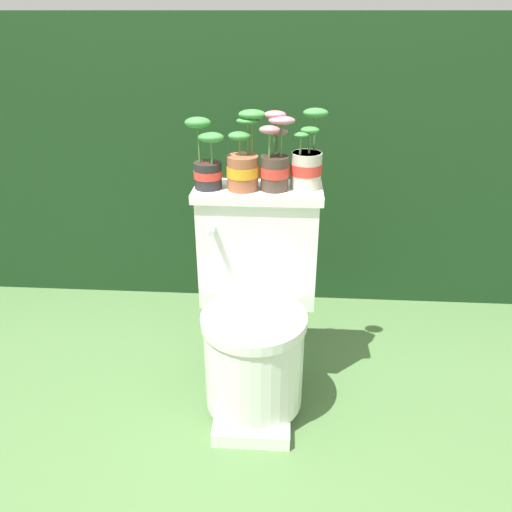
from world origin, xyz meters
TOP-DOWN VIEW (x-y plane):
  - ground_plane at (0.00, 0.00)m, footprint 12.00×12.00m
  - hedge_backdrop at (0.00, 1.33)m, footprint 4.05×1.07m
  - toilet at (0.07, 0.06)m, footprint 0.43×0.49m
  - potted_plant_left at (-0.10, 0.17)m, footprint 0.13×0.10m
  - potted_plant_midleft at (0.02, 0.17)m, footprint 0.13×0.11m
  - potted_plant_middle at (0.12, 0.18)m, footprint 0.11×0.11m
  - potted_plant_midright at (0.23, 0.20)m, footprint 0.12×0.11m

SIDE VIEW (x-z plane):
  - ground_plane at x=0.00m, z-range 0.00..0.00m
  - toilet at x=0.07m, z-range -0.04..0.75m
  - hedge_backdrop at x=0.00m, z-range 0.00..1.31m
  - potted_plant_midright at x=0.23m, z-range 0.74..0.99m
  - potted_plant_left at x=-0.10m, z-range 0.75..0.98m
  - potted_plant_midleft at x=0.02m, z-range 0.74..1.00m
  - potted_plant_middle at x=0.12m, z-range 0.75..1.00m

